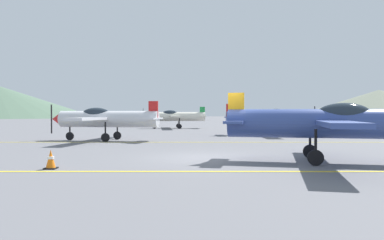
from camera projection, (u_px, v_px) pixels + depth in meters
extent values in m
plane|color=slate|center=(206.00, 158.00, 14.32)|extent=(400.00, 400.00, 0.00)
cube|color=yellow|center=(211.00, 172.00, 10.89)|extent=(80.00, 0.16, 0.01)
cube|color=yellow|center=(201.00, 142.00, 21.96)|extent=(80.00, 0.16, 0.01)
cylinder|color=#33478C|center=(317.00, 124.00, 13.08)|extent=(6.37, 2.37, 1.02)
ellipsoid|color=#1E2833|center=(342.00, 115.00, 12.90)|extent=(1.99, 1.22, 0.83)
cube|color=#33478C|center=(328.00, 122.00, 13.00)|extent=(2.78, 8.17, 0.15)
cube|color=#33478C|center=(235.00, 122.00, 13.70)|extent=(1.16, 2.49, 0.09)
cube|color=#F2A519|center=(235.00, 108.00, 13.69)|extent=(0.59, 0.24, 1.11)
cylinder|color=black|center=(314.00, 143.00, 12.14)|extent=(0.09, 0.09, 0.93)
cylinder|color=black|center=(314.00, 158.00, 12.15)|extent=(0.53, 0.22, 0.52)
cylinder|color=black|center=(308.00, 139.00, 14.13)|extent=(0.09, 0.09, 0.93)
cylinder|color=black|center=(308.00, 151.00, 14.13)|extent=(0.53, 0.22, 0.52)
cylinder|color=silver|center=(107.00, 119.00, 23.33)|extent=(6.38, 1.96, 1.02)
cone|color=red|center=(55.00, 119.00, 23.85)|extent=(0.77, 0.95, 0.87)
cube|color=black|center=(50.00, 119.00, 23.90)|extent=(0.05, 0.12, 1.85)
ellipsoid|color=#1E2833|center=(94.00, 114.00, 23.45)|extent=(1.96, 1.10, 0.83)
cube|color=silver|center=(101.00, 118.00, 23.39)|extent=(2.24, 8.21, 0.15)
cube|color=silver|center=(152.00, 118.00, 22.91)|extent=(1.01, 2.48, 0.09)
cube|color=red|center=(152.00, 110.00, 22.90)|extent=(0.59, 0.20, 1.11)
cylinder|color=black|center=(68.00, 129.00, 23.73)|extent=(0.09, 0.09, 0.93)
cylinder|color=black|center=(68.00, 136.00, 23.74)|extent=(0.53, 0.19, 0.52)
cylinder|color=black|center=(116.00, 128.00, 24.32)|extent=(0.09, 0.09, 0.93)
cylinder|color=black|center=(116.00, 136.00, 24.33)|extent=(0.53, 0.19, 0.52)
cylinder|color=black|center=(104.00, 130.00, 22.31)|extent=(0.09, 0.09, 0.93)
cylinder|color=black|center=(104.00, 138.00, 22.32)|extent=(0.53, 0.19, 0.52)
cylinder|color=#33478C|center=(265.00, 118.00, 29.45)|extent=(6.32, 1.15, 1.02)
cone|color=red|center=(308.00, 118.00, 29.54)|extent=(0.67, 0.88, 0.87)
cube|color=black|center=(313.00, 118.00, 29.55)|extent=(0.04, 0.11, 1.85)
ellipsoid|color=#1E2833|center=(275.00, 114.00, 29.47)|extent=(1.87, 0.87, 0.83)
cube|color=#33478C|center=(269.00, 117.00, 29.46)|extent=(1.19, 8.17, 0.15)
cube|color=#33478C|center=(228.00, 117.00, 29.38)|extent=(0.70, 2.42, 0.09)
cube|color=red|center=(228.00, 111.00, 29.37)|extent=(0.59, 0.12, 1.11)
cylinder|color=black|center=(297.00, 126.00, 29.53)|extent=(0.09, 0.09, 0.93)
cylinder|color=black|center=(297.00, 132.00, 29.54)|extent=(0.52, 0.12, 0.52)
cylinder|color=black|center=(265.00, 126.00, 28.44)|extent=(0.09, 0.09, 0.93)
cylinder|color=black|center=(265.00, 132.00, 28.45)|extent=(0.52, 0.12, 0.52)
cylinder|color=black|center=(260.00, 125.00, 30.48)|extent=(0.09, 0.09, 0.93)
cylinder|color=black|center=(260.00, 131.00, 30.48)|extent=(0.52, 0.12, 0.52)
cylinder|color=silver|center=(176.00, 117.00, 42.41)|extent=(6.37, 1.64, 1.02)
cone|color=#1E8C3F|center=(145.00, 117.00, 42.05)|extent=(0.73, 0.93, 0.87)
cube|color=black|center=(142.00, 117.00, 42.02)|extent=(0.05, 0.11, 1.85)
ellipsoid|color=#1E2833|center=(168.00, 114.00, 42.32)|extent=(1.93, 1.01, 0.83)
cube|color=silver|center=(173.00, 116.00, 42.37)|extent=(1.82, 8.21, 0.15)
cube|color=silver|center=(201.00, 116.00, 42.71)|extent=(0.88, 2.46, 0.09)
cube|color=#1E8C3F|center=(201.00, 112.00, 42.70)|extent=(0.59, 0.17, 1.11)
cylinder|color=black|center=(153.00, 122.00, 42.16)|extent=(0.09, 0.09, 0.93)
cylinder|color=black|center=(153.00, 126.00, 42.16)|extent=(0.53, 0.16, 0.52)
cylinder|color=black|center=(177.00, 122.00, 43.45)|extent=(0.09, 0.09, 0.93)
cylinder|color=black|center=(177.00, 126.00, 43.46)|extent=(0.53, 0.16, 0.52)
cylinder|color=black|center=(178.00, 122.00, 41.43)|extent=(0.09, 0.09, 0.93)
cylinder|color=black|center=(178.00, 126.00, 41.44)|extent=(0.53, 0.16, 0.52)
cube|color=black|center=(49.00, 168.00, 11.43)|extent=(0.36, 0.36, 0.04)
cone|color=orange|center=(49.00, 159.00, 11.42)|extent=(0.29, 0.29, 0.55)
cylinder|color=white|center=(49.00, 158.00, 11.42)|extent=(0.20, 0.20, 0.08)
cone|color=slate|center=(377.00, 104.00, 134.83)|extent=(64.06, 64.06, 10.20)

